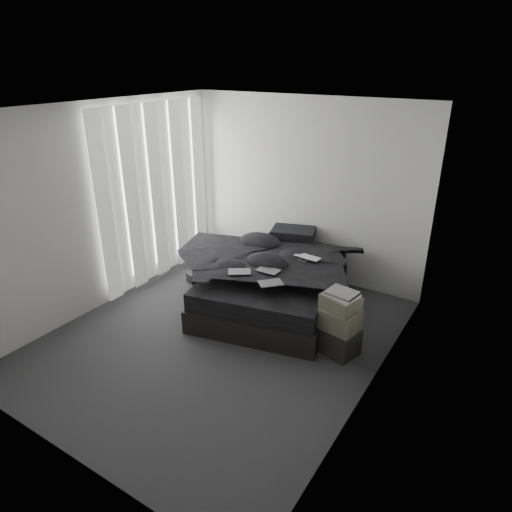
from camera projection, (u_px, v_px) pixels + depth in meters
The scene contains 25 objects.
floor at pixel (220, 336), 5.43m from camera, with size 3.60×4.20×0.01m, color #303033.
ceiling at pixel (212, 108), 4.39m from camera, with size 3.60×4.20×0.01m, color white.
wall_back at pixel (304, 190), 6.54m from camera, with size 3.60×0.01×2.60m, color silver.
wall_front at pixel (41, 323), 3.28m from camera, with size 3.60×0.01×2.60m, color silver.
wall_left at pixel (103, 207), 5.79m from camera, with size 0.01×4.20×2.60m, color silver.
wall_right at pixel (380, 273), 4.03m from camera, with size 0.01×4.20×2.60m, color silver.
window_left at pixel (154, 188), 6.46m from camera, with size 0.02×2.00×2.30m, color white.
curtain_left at pixel (157, 193), 6.46m from camera, with size 0.06×2.12×2.48m, color white.
bed at pixel (274, 294), 6.09m from camera, with size 1.62×2.14×0.29m, color black.
mattress at pixel (274, 277), 5.99m from camera, with size 1.55×2.07×0.23m, color black.
duvet at pixel (273, 262), 5.85m from camera, with size 1.58×1.82×0.25m, color black.
pillow_lower at pixel (289, 241), 6.64m from camera, with size 0.64×0.44×0.15m, color black.
pillow_upper at pixel (293, 233), 6.55m from camera, with size 0.60×0.41×0.13m, color black.
laptop at pixel (306, 253), 5.76m from camera, with size 0.34×0.22×0.03m, color silver.
comic_a at pixel (239, 266), 5.43m from camera, with size 0.27×0.18×0.01m, color black.
comic_b at pixel (268, 264), 5.47m from camera, with size 0.27×0.18×0.01m, color black.
comic_c at pixel (271, 276), 5.15m from camera, with size 0.27×0.18×0.01m, color black.
side_stand at pixel (208, 259), 6.71m from camera, with size 0.35×0.35×0.65m, color black.
papers at pixel (207, 238), 6.57m from camera, with size 0.25×0.19×0.01m, color white.
floor_books at pixel (195, 277), 6.73m from camera, with size 0.15×0.22×0.15m, color black.
box_lower at pixel (338, 340), 5.09m from camera, with size 0.42×0.33×0.31m, color black.
box_mid at pixel (340, 320), 4.97m from camera, with size 0.39×0.31×0.24m, color #535041.
box_upper at pixel (340, 303), 4.90m from camera, with size 0.37×0.30×0.16m, color #535041.
art_book_white at pixel (342, 295), 4.86m from camera, with size 0.32×0.26×0.03m, color silver.
art_book_snake at pixel (342, 293), 4.83m from camera, with size 0.31×0.25×0.03m, color silver.
Camera 1 is at (2.81, -3.65, 3.06)m, focal length 32.00 mm.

